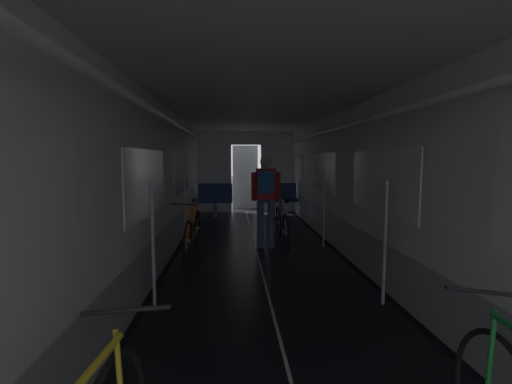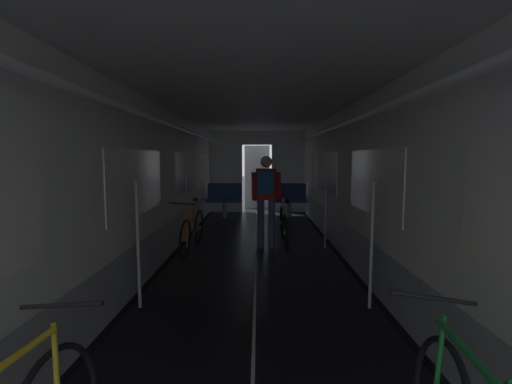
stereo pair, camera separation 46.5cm
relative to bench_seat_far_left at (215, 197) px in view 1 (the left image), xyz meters
The scene contains 6 objects.
train_car_shell 4.70m from the bench_seat_far_left, 78.60° to the right, with size 3.14×12.34×2.57m.
bench_seat_far_left is the anchor object (origin of this frame).
bench_seat_far_right 1.80m from the bench_seat_far_left, ahead, with size 0.98×0.51×0.95m.
bicycle_orange 3.66m from the bench_seat_far_left, 93.38° to the right, with size 0.44×1.69×0.94m.
person_cyclist_aisle 3.62m from the bench_seat_far_left, 72.43° to the right, with size 0.54×0.40×1.69m.
bicycle_silver_in_aisle 3.47m from the bench_seat_far_left, 65.68° to the right, with size 0.44×1.69×0.94m.
Camera 1 is at (-0.42, -1.62, 1.65)m, focal length 24.60 mm.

